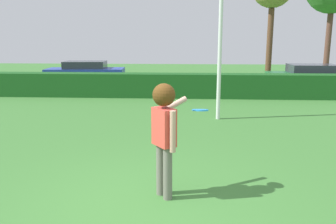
{
  "coord_description": "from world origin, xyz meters",
  "views": [
    {
      "loc": [
        0.62,
        -4.67,
        2.43
      ],
      "look_at": [
        0.25,
        1.36,
        1.15
      ],
      "focal_mm": 36.84,
      "sensor_mm": 36.0,
      "label": 1
    }
  ],
  "objects_px": {
    "person": "(165,126)",
    "frisbee": "(200,110)",
    "parked_car_blue": "(86,71)",
    "parked_car_green": "(312,76)"
  },
  "relations": [
    {
      "from": "parked_car_blue",
      "to": "parked_car_green",
      "type": "distance_m",
      "value": 11.81
    },
    {
      "from": "frisbee",
      "to": "parked_car_blue",
      "type": "height_order",
      "value": "frisbee"
    },
    {
      "from": "parked_car_blue",
      "to": "parked_car_green",
      "type": "bearing_deg",
      "value": -9.06
    },
    {
      "from": "parked_car_green",
      "to": "person",
      "type": "bearing_deg",
      "value": -117.84
    },
    {
      "from": "person",
      "to": "frisbee",
      "type": "bearing_deg",
      "value": 24.0
    },
    {
      "from": "frisbee",
      "to": "parked_car_green",
      "type": "xyz_separation_m",
      "value": [
        5.76,
        11.69,
        -0.66
      ]
    },
    {
      "from": "person",
      "to": "frisbee",
      "type": "xyz_separation_m",
      "value": [
        0.54,
        0.24,
        0.2
      ]
    },
    {
      "from": "frisbee",
      "to": "person",
      "type": "bearing_deg",
      "value": -156.0
    },
    {
      "from": "frisbee",
      "to": "parked_car_blue",
      "type": "xyz_separation_m",
      "value": [
        -5.91,
        13.55,
        -0.66
      ]
    },
    {
      "from": "person",
      "to": "frisbee",
      "type": "relative_size",
      "value": 6.95
    }
  ]
}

